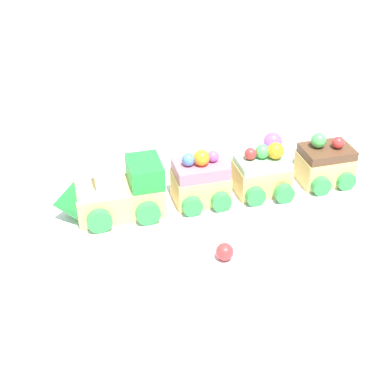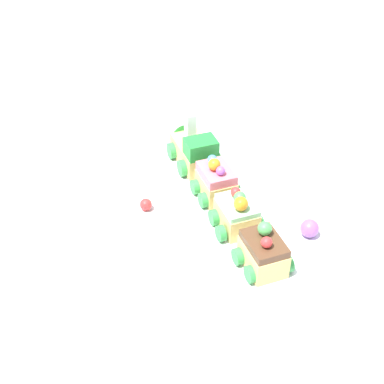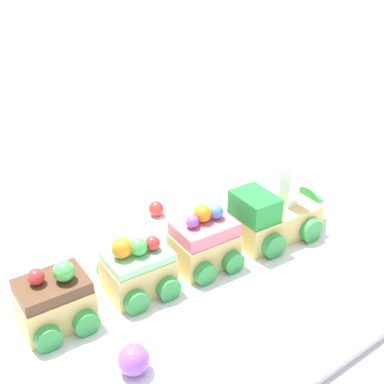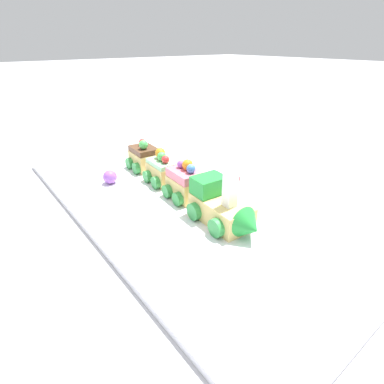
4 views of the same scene
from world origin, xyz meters
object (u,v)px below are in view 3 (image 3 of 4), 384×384
cake_train_locomotive (280,215)px  cake_car_chocolate (55,302)px  cake_car_strawberry (204,243)px  gumball_red (156,209)px  cake_car_mint (138,270)px  gumball_purple (134,359)px

cake_train_locomotive → cake_car_chocolate: cake_train_locomotive is taller
cake_car_strawberry → gumball_red: cake_car_strawberry is taller
cake_train_locomotive → cake_car_mint: cake_train_locomotive is taller
cake_train_locomotive → cake_car_strawberry: bearing=179.9°
cake_train_locomotive → gumball_red: 0.16m
gumball_purple → cake_train_locomotive: bearing=17.0°
cake_train_locomotive → gumball_red: cake_train_locomotive is taller
cake_train_locomotive → gumball_purple: cake_train_locomotive is taller
cake_car_chocolate → gumball_red: 0.22m
cake_car_mint → cake_car_strawberry: bearing=0.2°
cake_car_mint → gumball_purple: cake_car_mint is taller
gumball_purple → cake_car_chocolate: bearing=105.7°
gumball_red → gumball_purple: size_ratio=0.70×
cake_train_locomotive → cake_car_strawberry: size_ratio=1.84×
cake_car_chocolate → gumball_purple: (0.03, -0.10, -0.01)m
cake_train_locomotive → gumball_red: size_ratio=6.83×
cake_train_locomotive → cake_car_chocolate: 0.29m
cake_car_mint → cake_car_chocolate: bearing=-180.0°
cake_car_chocolate → gumball_purple: size_ratio=2.57×
cake_car_strawberry → gumball_purple: cake_car_strawberry is taller
cake_car_chocolate → cake_car_strawberry: bearing=0.1°
cake_car_mint → gumball_red: size_ratio=3.67×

